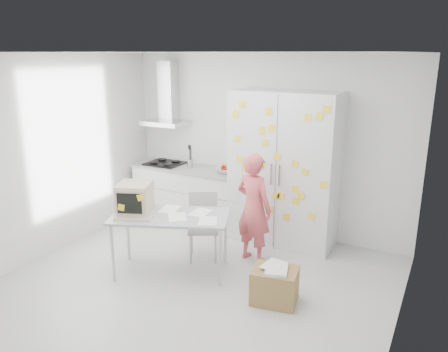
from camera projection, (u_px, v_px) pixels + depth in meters
The scene contains 10 objects.
floor at pixel (196, 284), 5.30m from camera, with size 4.50×4.00×0.02m, color silver.
walls at pixel (225, 163), 5.54m from camera, with size 4.52×4.01×2.70m.
ceiling at pixel (192, 52), 4.56m from camera, with size 4.50×4.00×0.02m, color white.
counter_run at pixel (189, 194), 7.15m from camera, with size 1.84×0.63×1.28m.
range_hood at pixel (168, 100), 7.07m from camera, with size 0.70×0.48×1.01m.
tall_cabinet at pixel (284, 169), 6.21m from camera, with size 1.50×0.68×2.20m.
person at pixel (254, 208), 5.70m from camera, with size 0.54×0.35×1.48m, color #D35255.
desk at pixel (148, 206), 5.41m from camera, with size 1.59×1.21×1.14m.
chair at pixel (203, 221), 5.88m from camera, with size 0.55×0.55×0.89m.
cardboard_box at pixel (275, 285), 4.86m from camera, with size 0.55×0.47×0.43m.
Camera 1 is at (2.54, -4.01, 2.69)m, focal length 35.00 mm.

